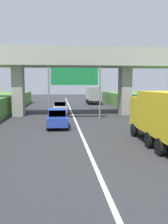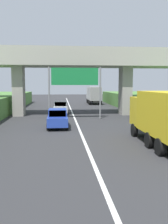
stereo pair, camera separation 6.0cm
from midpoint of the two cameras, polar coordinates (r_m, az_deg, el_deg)
The scene contains 8 objects.
lane_centre_stripe at distance 25.26m, azimuth -1.68°, elevation -2.46°, with size 0.20×92.41×0.01m, color white.
overpass_bridge at distance 31.60m, azimuth -2.50°, elevation 10.82°, with size 40.00×4.80×8.32m.
overhead_highway_sign at distance 27.53m, azimuth -2.06°, elevation 7.32°, with size 5.88×0.18×5.82m.
truck_white at distance 49.95m, azimuth 2.28°, elevation 4.11°, with size 2.44×7.30×3.44m.
truck_yellow at distance 16.44m, azimuth 17.82°, elevation -0.72°, with size 2.44×7.30×3.44m.
car_blue at distance 22.30m, azimuth -6.01°, elevation -1.45°, with size 1.86×4.10×1.72m.
car_silver at distance 32.64m, azimuth -5.40°, elevation 1.02°, with size 1.86×4.10×1.72m.
construction_barrel_3 at distance 22.07m, azimuth 16.83°, elevation -2.82°, with size 0.57×0.57×0.90m.
Camera 2 is at (-1.58, 1.29, 3.86)m, focal length 39.59 mm.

